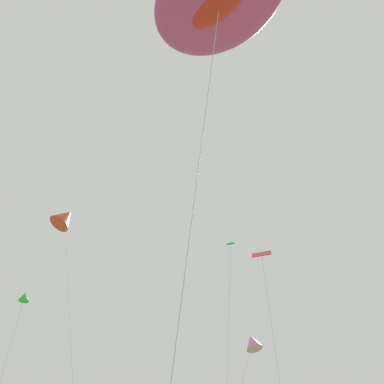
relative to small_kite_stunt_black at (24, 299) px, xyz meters
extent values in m
ellipsoid|color=red|center=(-1.99, -19.11, 3.19)|extent=(1.38, 2.56, 0.43)
cylinder|color=#B2B2B7|center=(-1.47, -16.76, -6.13)|extent=(1.07, 4.71, 18.52)
cone|color=green|center=(0.00, -0.02, 0.15)|extent=(0.87, 0.87, 0.56)
cone|color=pink|center=(13.14, -5.35, -0.63)|extent=(1.50, 1.58, 1.15)
cone|color=red|center=(0.20, -2.85, 4.35)|extent=(2.09, 1.92, 1.62)
cube|color=red|center=(9.83, -9.74, 2.29)|extent=(1.34, 1.45, 0.88)
ellipsoid|color=green|center=(13.16, -3.97, 7.83)|extent=(0.75, 0.83, 0.32)
camera|label=1|loc=(-8.18, -24.96, -13.92)|focal=44.60mm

